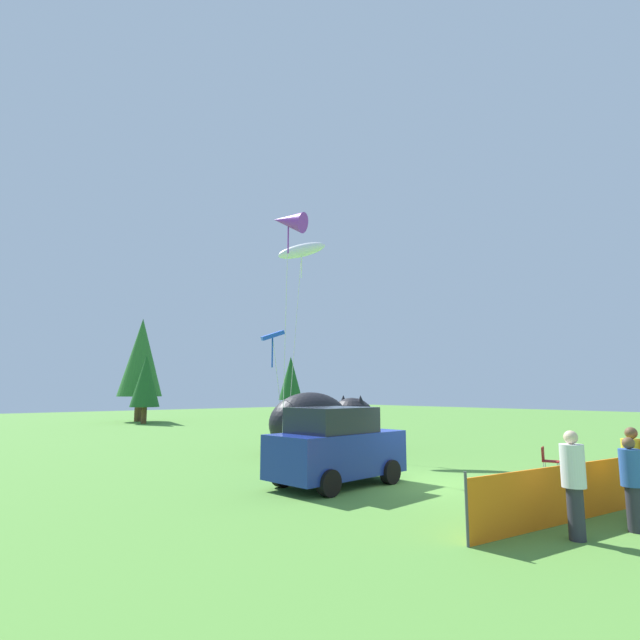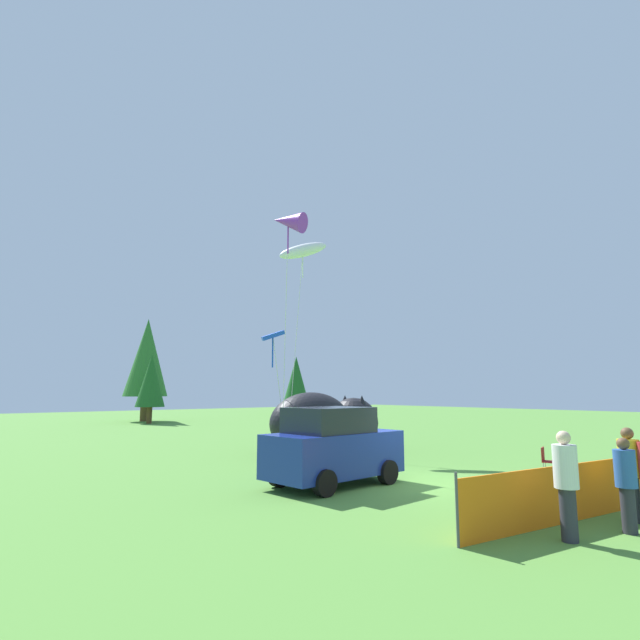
# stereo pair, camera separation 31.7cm
# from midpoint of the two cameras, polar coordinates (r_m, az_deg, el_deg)

# --- Properties ---
(ground_plane) EXTENTS (120.00, 120.00, 0.00)m
(ground_plane) POSITION_cam_midpoint_polar(r_m,az_deg,el_deg) (15.12, 11.49, -17.88)
(ground_plane) COLOR #548C38
(parked_car) EXTENTS (4.12, 2.26, 2.15)m
(parked_car) POSITION_cam_midpoint_polar(r_m,az_deg,el_deg) (14.42, 1.19, -14.29)
(parked_car) COLOR navy
(parked_car) RESTS_ON ground
(folding_chair) EXTENTS (0.61, 0.61, 0.84)m
(folding_chair) POSITION_cam_midpoint_polar(r_m,az_deg,el_deg) (17.80, 24.09, -14.25)
(folding_chair) COLOR maroon
(folding_chair) RESTS_ON ground
(inflatable_cat) EXTENTS (6.18, 3.07, 2.56)m
(inflatable_cat) POSITION_cam_midpoint_polar(r_m,az_deg,el_deg) (22.14, -0.10, -11.82)
(inflatable_cat) COLOR black
(inflatable_cat) RESTS_ON ground
(safety_fence) EXTENTS (6.26, 0.93, 1.23)m
(safety_fence) POSITION_cam_midpoint_polar(r_m,az_deg,el_deg) (11.82, 26.18, -17.27)
(safety_fence) COLOR orange
(safety_fence) RESTS_ON ground
(spectator_in_green_shirt) EXTENTS (0.41, 0.41, 1.90)m
(spectator_in_green_shirt) POSITION_cam_midpoint_polar(r_m,az_deg,el_deg) (10.31, 26.18, -16.06)
(spectator_in_green_shirt) COLOR #2D2D38
(spectator_in_green_shirt) RESTS_ON ground
(spectator_in_blue_shirt) EXTENTS (0.41, 0.41, 1.86)m
(spectator_in_blue_shirt) POSITION_cam_midpoint_polar(r_m,az_deg,el_deg) (12.37, 31.62, -14.32)
(spectator_in_blue_shirt) COLOR #2D2D38
(spectator_in_blue_shirt) RESTS_ON ground
(spectator_in_black_shirt) EXTENTS (0.38, 0.38, 1.73)m
(spectator_in_black_shirt) POSITION_cam_midpoint_polar(r_m,az_deg,el_deg) (11.41, 31.34, -15.33)
(spectator_in_black_shirt) COLOR #2D2D38
(spectator_in_black_shirt) RESTS_ON ground
(kite_purple_delta) EXTENTS (1.38, 1.70, 9.79)m
(kite_purple_delta) POSITION_cam_midpoint_polar(r_m,az_deg,el_deg) (20.04, -4.10, 11.12)
(kite_purple_delta) COLOR silver
(kite_purple_delta) RESTS_ON ground
(kite_white_ghost) EXTENTS (2.25, 1.88, 9.79)m
(kite_white_ghost) POSITION_cam_midpoint_polar(r_m,az_deg,el_deg) (23.76, -2.50, 7.86)
(kite_white_ghost) COLOR silver
(kite_white_ghost) RESTS_ON ground
(kite_blue_box) EXTENTS (2.13, 1.68, 5.12)m
(kite_blue_box) POSITION_cam_midpoint_polar(r_m,az_deg,el_deg) (20.36, -5.88, -1.98)
(kite_blue_box) COLOR silver
(kite_blue_box) RESTS_ON ground
(horizon_tree_west) EXTENTS (2.35, 2.35, 5.61)m
(horizon_tree_west) POSITION_cam_midpoint_polar(r_m,az_deg,el_deg) (43.52, -19.50, -6.57)
(horizon_tree_west) COLOR brown
(horizon_tree_west) RESTS_ON ground
(horizon_tree_mid) EXTENTS (2.80, 2.80, 6.67)m
(horizon_tree_mid) POSITION_cam_midpoint_polar(r_m,az_deg,el_deg) (59.09, -3.53, -6.68)
(horizon_tree_mid) COLOR brown
(horizon_tree_mid) RESTS_ON ground
(horizon_tree_northeast) EXTENTS (3.79, 3.79, 9.04)m
(horizon_tree_northeast) POSITION_cam_midpoint_polar(r_m,az_deg,el_deg) (47.00, -19.94, -4.06)
(horizon_tree_northeast) COLOR brown
(horizon_tree_northeast) RESTS_ON ground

